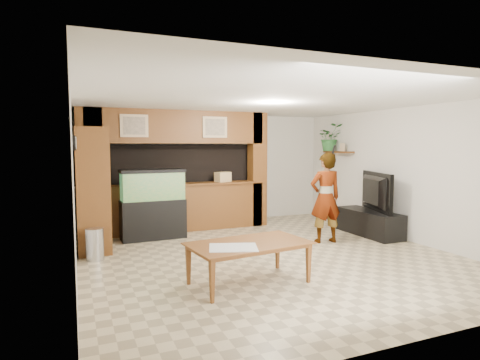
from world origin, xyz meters
name	(u,v)px	position (x,y,z in m)	size (l,w,h in m)	color
floor	(267,255)	(0.00, 0.00, 0.00)	(6.50, 6.50, 0.00)	tan
ceiling	(268,100)	(0.00, 0.00, 2.60)	(6.50, 6.50, 0.00)	white
wall_back	(208,168)	(0.00, 3.25, 1.30)	(6.00, 6.00, 0.00)	beige
wall_left	(74,186)	(-3.00, 0.00, 1.30)	(6.50, 6.50, 0.00)	beige
wall_right	(405,174)	(3.00, 0.00, 1.30)	(6.50, 6.50, 0.00)	beige
partition	(175,170)	(-0.95, 2.64, 1.31)	(4.20, 0.99, 2.60)	brown
wall_clock	(75,143)	(-2.97, 1.00, 1.90)	(0.05, 0.25, 0.25)	black
wall_shelf	(338,152)	(2.85, 1.95, 1.70)	(0.25, 0.90, 0.04)	brown
pantry_cabinet	(93,190)	(-2.70, 1.42, 1.08)	(0.54, 0.89, 2.17)	brown
trash_can	(95,244)	(-2.72, 0.80, 0.26)	(0.28, 0.28, 0.52)	#B2B2B7
aquarium	(153,205)	(-1.56, 1.95, 0.68)	(1.25, 0.47, 1.39)	black
tv_stand	(369,223)	(2.65, 0.57, 0.25)	(0.56, 1.52, 0.51)	black
television	(370,192)	(2.65, 0.57, 0.91)	(1.39, 0.18, 0.80)	black
photo_frame	(343,147)	(2.85, 1.79, 1.81)	(0.03, 0.14, 0.19)	tan
potted_plant	(330,137)	(2.82, 2.26, 2.05)	(0.59, 0.52, 0.66)	#29662E
person	(325,198)	(1.43, 0.39, 0.86)	(0.63, 0.41, 1.73)	#91744F
microphone	(334,150)	(1.48, 0.23, 1.78)	(0.04, 0.04, 0.17)	black
dining_table	(250,264)	(-0.85, -1.20, 0.28)	(1.61, 0.90, 0.56)	brown
newspaper_a	(233,247)	(-1.15, -1.35, 0.57)	(0.60, 0.44, 0.01)	silver
counter_box	(223,177)	(0.10, 2.45, 1.15)	(0.33, 0.22, 0.22)	tan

